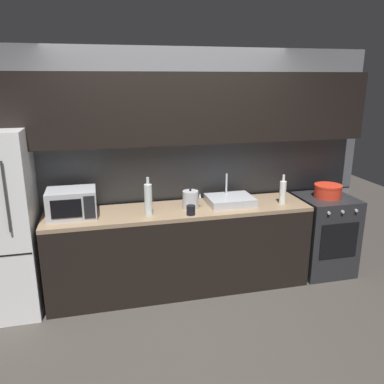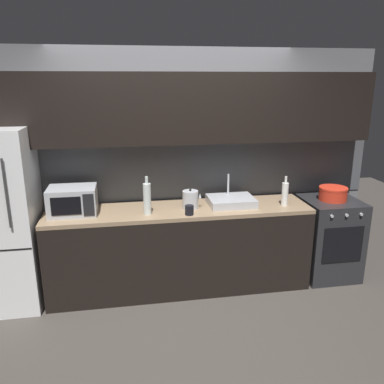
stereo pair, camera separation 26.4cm
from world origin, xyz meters
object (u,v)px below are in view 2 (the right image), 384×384
at_px(wine_bottle_clear, 147,198).
at_px(mug_dark, 189,210).
at_px(microwave, 73,201).
at_px(cooking_pot, 333,194).
at_px(kettle, 190,199).
at_px(oven_range, 328,238).
at_px(wine_bottle_white, 285,194).
at_px(refrigerator, 0,220).

distance_m(wine_bottle_clear, mug_dark, 0.43).
bearing_deg(microwave, mug_dark, -11.54).
height_order(wine_bottle_clear, cooking_pot, wine_bottle_clear).
bearing_deg(mug_dark, kettle, 77.32).
distance_m(oven_range, cooking_pot, 0.52).
distance_m(kettle, wine_bottle_clear, 0.47).
distance_m(kettle, mug_dark, 0.21).
height_order(kettle, wine_bottle_clear, wine_bottle_clear).
height_order(wine_bottle_white, wine_bottle_clear, wine_bottle_clear).
relative_size(kettle, wine_bottle_clear, 0.55).
distance_m(wine_bottle_white, mug_dark, 1.05).
xyz_separation_m(microwave, cooking_pot, (2.76, -0.02, -0.06)).
bearing_deg(oven_range, wine_bottle_white, -171.98).
distance_m(refrigerator, kettle, 1.85).
distance_m(wine_bottle_clear, cooking_pot, 2.04).
bearing_deg(wine_bottle_white, microwave, 177.26).
xyz_separation_m(oven_range, wine_bottle_clear, (-2.03, -0.12, 0.61)).
bearing_deg(wine_bottle_white, mug_dark, -173.08).
height_order(oven_range, wine_bottle_white, wine_bottle_white).
distance_m(refrigerator, cooking_pot, 3.44).
relative_size(refrigerator, wine_bottle_white, 5.64).
bearing_deg(microwave, oven_range, -0.41).
relative_size(microwave, wine_bottle_clear, 1.21).
relative_size(refrigerator, mug_dark, 18.50).
xyz_separation_m(microwave, wine_bottle_white, (2.16, -0.10, -0.01)).
relative_size(oven_range, wine_bottle_white, 2.87).
relative_size(mug_dark, cooking_pot, 0.31).
bearing_deg(kettle, refrigerator, 179.67).
bearing_deg(refrigerator, cooking_pot, 0.00).
bearing_deg(mug_dark, wine_bottle_white, 6.92).
xyz_separation_m(oven_range, mug_dark, (-1.63, -0.21, 0.50)).
relative_size(oven_range, wine_bottle_clear, 2.36).
distance_m(oven_range, microwave, 2.82).
relative_size(wine_bottle_clear, mug_dark, 3.98).
relative_size(microwave, cooking_pot, 1.51).
distance_m(microwave, kettle, 1.17).
xyz_separation_m(wine_bottle_white, cooking_pot, (0.60, 0.09, -0.06)).
xyz_separation_m(oven_range, kettle, (-1.59, -0.01, 0.54)).
xyz_separation_m(refrigerator, kettle, (1.85, -0.01, 0.11)).
relative_size(refrigerator, microwave, 3.84).
bearing_deg(kettle, wine_bottle_white, -4.29).
relative_size(wine_bottle_white, wine_bottle_clear, 0.82).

